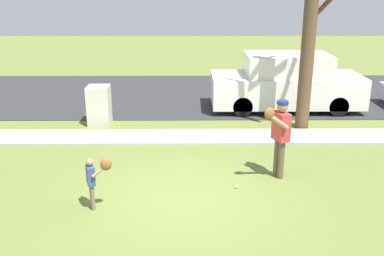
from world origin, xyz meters
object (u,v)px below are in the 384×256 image
(utility_cabinet, at_px, (99,105))
(parked_van_white, at_px, (286,83))
(person_child, at_px, (95,176))
(baseball, at_px, (236,187))
(street_tree_near, at_px, (310,26))
(person_adult, at_px, (280,131))

(utility_cabinet, distance_m, parked_van_white, 6.24)
(person_child, bearing_deg, parked_van_white, 33.41)
(person_child, distance_m, utility_cabinet, 5.38)
(utility_cabinet, height_order, parked_van_white, parked_van_white)
(utility_cabinet, bearing_deg, baseball, -49.81)
(person_child, bearing_deg, street_tree_near, 23.07)
(person_child, relative_size, street_tree_near, 0.19)
(utility_cabinet, relative_size, street_tree_near, 0.21)
(person_adult, xyz_separation_m, street_tree_near, (1.41, 3.47, 1.90))
(person_adult, bearing_deg, utility_cabinet, -59.84)
(parked_van_white, bearing_deg, baseball, -110.57)
(person_child, distance_m, baseball, 3.00)
(baseball, height_order, utility_cabinet, utility_cabinet)
(parked_van_white, bearing_deg, utility_cabinet, -164.82)
(person_child, relative_size, baseball, 14.69)
(utility_cabinet, bearing_deg, street_tree_near, -3.73)
(person_adult, distance_m, parked_van_white, 5.66)
(person_child, xyz_separation_m, utility_cabinet, (-0.94, 5.29, -0.10))
(person_adult, xyz_separation_m, person_child, (-3.76, -1.42, -0.40))
(person_adult, relative_size, person_child, 1.63)
(person_child, bearing_deg, baseball, -3.22)
(baseball, bearing_deg, person_child, -162.85)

